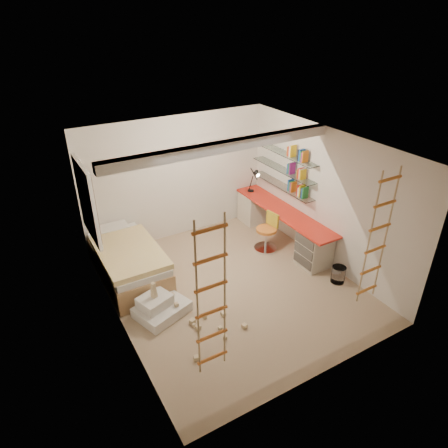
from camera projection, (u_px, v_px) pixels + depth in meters
floor at (232, 287)px, 7.16m from camera, size 4.50×4.50×0.00m
ceiling_beam at (224, 147)px, 6.18m from camera, size 4.00×0.18×0.16m
window_frame at (87, 202)px, 6.69m from camera, size 0.06×1.15×1.35m
window_blind at (89, 201)px, 6.71m from camera, size 0.02×1.00×1.20m
rope_ladder_left at (211, 300)px, 4.51m from camera, size 0.41×0.04×2.13m
rope_ladder_right at (377, 239)px, 5.69m from camera, size 0.41×0.04×2.13m
waste_bin at (338, 274)px, 7.23m from camera, size 0.25×0.25×0.31m
desk at (281, 224)px, 8.37m from camera, size 0.56×2.80×0.75m
shelves at (283, 170)px, 8.12m from camera, size 0.25×1.80×0.71m
bed at (129, 262)px, 7.28m from camera, size 1.02×2.00×0.69m
task_lamp at (255, 177)px, 8.73m from camera, size 0.14×0.36×0.57m
swivel_chair at (267, 237)px, 8.14m from camera, size 0.54×0.54×0.81m
play_platform at (160, 307)px, 6.47m from camera, size 0.96×0.85×0.36m
toy_blocks at (190, 315)px, 6.26m from camera, size 1.29×1.34×0.63m
books at (283, 165)px, 8.07m from camera, size 0.14×0.70×0.92m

